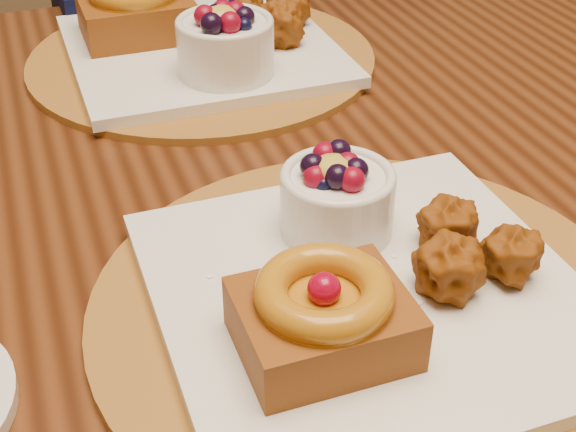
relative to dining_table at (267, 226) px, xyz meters
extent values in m
cube|color=#321609|center=(0.00, 0.00, 0.06)|extent=(1.60, 0.90, 0.04)
cylinder|color=brown|center=(0.00, -0.22, 0.08)|extent=(0.38, 0.38, 0.01)
cube|color=white|center=(0.00, -0.22, 0.09)|extent=(0.28, 0.28, 0.01)
cube|color=#4C2707|center=(-0.05, -0.26, 0.12)|extent=(0.10, 0.08, 0.04)
torus|color=#975709|center=(-0.05, -0.26, 0.14)|extent=(0.08, 0.08, 0.02)
sphere|color=maroon|center=(-0.05, -0.26, 0.14)|extent=(0.02, 0.02, 0.02)
sphere|color=#843E09|center=(0.07, -0.20, 0.12)|extent=(0.04, 0.04, 0.04)
sphere|color=#843E09|center=(0.05, -0.24, 0.12)|extent=(0.04, 0.04, 0.04)
sphere|color=#843E09|center=(0.09, -0.24, 0.12)|extent=(0.04, 0.04, 0.04)
cylinder|color=white|center=(0.00, -0.15, 0.12)|extent=(0.08, 0.08, 0.05)
torus|color=white|center=(0.00, -0.15, 0.14)|extent=(0.08, 0.08, 0.01)
ellipsoid|color=gold|center=(0.00, -0.15, 0.15)|extent=(0.03, 0.03, 0.02)
cylinder|color=brown|center=(0.00, 0.22, 0.08)|extent=(0.38, 0.38, 0.01)
cube|color=white|center=(0.00, 0.22, 0.09)|extent=(0.28, 0.28, 0.01)
cube|color=#4C2707|center=(-0.06, 0.27, 0.12)|extent=(0.12, 0.10, 0.04)
sphere|color=#843E09|center=(0.08, 0.19, 0.12)|extent=(0.05, 0.05, 0.05)
sphere|color=#843E09|center=(0.05, 0.24, 0.12)|extent=(0.05, 0.05, 0.05)
sphere|color=#843E09|center=(0.11, 0.24, 0.12)|extent=(0.05, 0.05, 0.05)
cylinder|color=white|center=(0.01, 0.14, 0.12)|extent=(0.10, 0.10, 0.05)
torus|color=white|center=(0.01, 0.14, 0.15)|extent=(0.10, 0.10, 0.01)
ellipsoid|color=gold|center=(0.00, 0.14, 0.16)|extent=(0.03, 0.03, 0.02)
cube|color=black|center=(0.04, 0.72, -0.27)|extent=(0.48, 0.48, 0.04)
cylinder|color=black|center=(-0.16, 0.59, -0.48)|extent=(0.03, 0.03, 0.39)
cylinder|color=black|center=(0.17, 0.51, -0.48)|extent=(0.03, 0.03, 0.39)
cylinder|color=black|center=(-0.09, 0.93, -0.48)|extent=(0.03, 0.03, 0.39)
cylinder|color=black|center=(0.25, 0.85, -0.48)|extent=(0.03, 0.03, 0.39)
camera|label=1|loc=(-0.19, -0.59, 0.44)|focal=50.00mm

